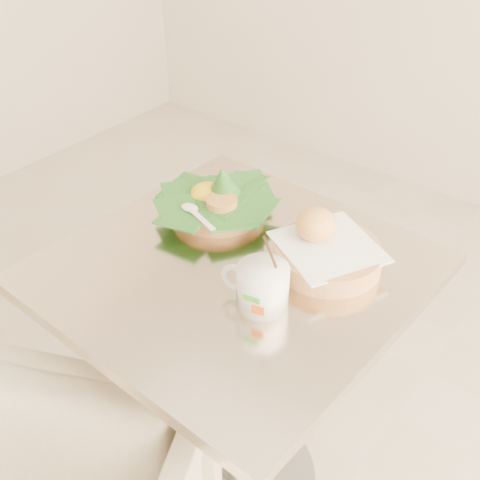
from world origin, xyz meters
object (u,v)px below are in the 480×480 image
Objects in this scene: rice_basket at (218,199)px; bread_basket at (326,250)px; cafe_table at (235,342)px; coffee_mug at (261,285)px.

rice_basket is 1.06× the size of bread_basket.
cafe_table is 0.32m from bread_basket.
bread_basket is 0.19m from coffee_mug.
rice_basket is at bearing 144.09° from coffee_mug.
bread_basket is (0.30, -0.01, -0.00)m from rice_basket.
bread_basket is at bearing -2.37° from rice_basket.
coffee_mug reaches higher than bread_basket.
bread_basket reaches higher than cafe_table.
coffee_mug is at bearing -98.76° from bread_basket.
coffee_mug reaches higher than rice_basket.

